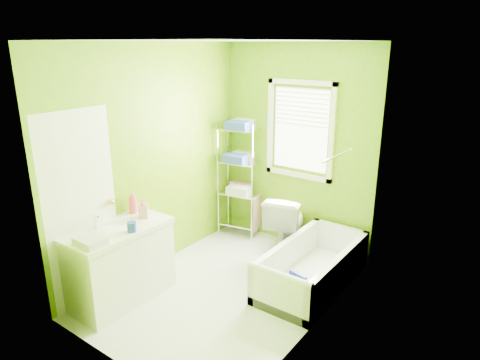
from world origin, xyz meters
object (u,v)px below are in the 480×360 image
Objects in this scene: vanity at (120,261)px; wire_shelf_unit at (241,166)px; toilet at (286,223)px; bathtub at (311,273)px.

wire_shelf_unit is (0.04, 2.07, 0.55)m from vanity.
wire_shelf_unit is (-0.80, 0.13, 0.59)m from toilet.
vanity is (-1.48, -1.40, 0.28)m from bathtub.
wire_shelf_unit is at bearing 88.92° from vanity.
bathtub is at bearing -24.90° from wire_shelf_unit.
bathtub is 1.40× the size of vanity.
vanity reaches higher than toilet.
vanity is at bearing -91.08° from wire_shelf_unit.
toilet is 2.12m from vanity.
toilet is 0.73× the size of vanity.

